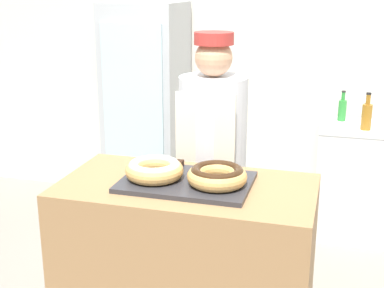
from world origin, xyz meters
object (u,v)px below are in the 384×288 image
Objects in this scene: beverage_fridge at (147,111)px; bottle_amber at (367,115)px; serving_tray at (186,182)px; brownie_back_left at (176,164)px; bottle_green at (342,109)px; brownie_back_right at (216,168)px; donut_light_glaze at (154,169)px; baker_person at (212,165)px; chest_freezer at (383,183)px; donut_chocolate_glaze at (217,175)px.

beverage_fridge is 1.78m from bottle_amber.
brownie_back_left is (-0.11, 0.17, 0.03)m from serving_tray.
bottle_green reaches higher than brownie_back_left.
serving_tray is 0.36× the size of beverage_fridge.
serving_tray is 2.28× the size of bottle_amber.
beverage_fridge is at bearing 121.61° from brownie_back_right.
brownie_back_left is (0.05, 0.19, -0.03)m from donut_light_glaze.
baker_person is 5.95× the size of bottle_amber.
beverage_fridge is 1.77× the size of chest_freezer.
bottle_amber is 1.16× the size of bottle_green.
bottle_green is (0.83, 1.74, -0.04)m from brownie_back_left.
bottle_green is (0.88, 1.93, -0.07)m from donut_light_glaze.
beverage_fridge is (-0.71, 1.79, -0.16)m from donut_light_glaze.
beverage_fridge is at bearing 120.00° from donut_chocolate_glaze.
serving_tray is 2.65× the size of bottle_green.
serving_tray is 1.90m from bottle_amber.
chest_freezer is at bearing -21.42° from bottle_green.
bottle_amber is at bearing 58.07° from donut_light_glaze.
brownie_back_right reaches higher than chest_freezer.
baker_person reaches higher than brownie_back_right.
donut_chocolate_glaze is 1.21× the size of bottle_green.
bottle_green is (0.74, 1.28, 0.11)m from baker_person.
brownie_back_right is 1.95m from chest_freezer.
donut_light_glaze is at bearing -68.28° from beverage_fridge.
bottle_green is (0.56, 1.93, -0.07)m from donut_chocolate_glaze.
beverage_fridge reaches higher than chest_freezer.
beverage_fridge is (-0.85, 1.14, 0.02)m from baker_person.
serving_tray is 2.20× the size of donut_chocolate_glaze.
donut_chocolate_glaze is 0.33m from brownie_back_left.
donut_light_glaze is at bearing -104.71° from brownie_back_left.
donut_light_glaze is at bearing -114.55° from bottle_green.
brownie_back_left is at bearing -64.44° from beverage_fridge.
bottle_amber reaches higher than serving_tray.
serving_tray is 0.64m from baker_person.
brownie_back_right is 1.84m from bottle_green.
bottle_amber is at bearing -151.79° from chest_freezer.
bottle_green is (0.61, 1.74, -0.04)m from brownie_back_right.
brownie_back_left is 0.04× the size of beverage_fridge.
donut_chocolate_glaze reaches higher than serving_tray.
donut_light_glaze is 4.04× the size of brownie_back_right.
beverage_fridge is (-0.87, 1.77, -0.10)m from serving_tray.
donut_chocolate_glaze is (0.16, -0.02, 0.06)m from serving_tray.
donut_chocolate_glaze is at bearing -74.40° from baker_person.
beverage_fridge is 7.43× the size of bottle_green.
brownie_back_left is 0.26× the size of bottle_amber.
baker_person is 1.49m from bottle_green.
brownie_back_right is 0.04× the size of baker_person.
serving_tray is 2.04m from bottle_green.
bottle_green reaches higher than serving_tray.
donut_light_glaze is 0.16× the size of beverage_fridge.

